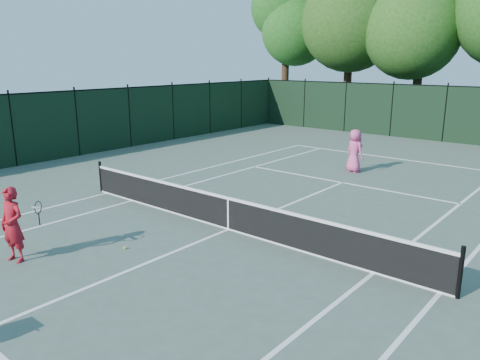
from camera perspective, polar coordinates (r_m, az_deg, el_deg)
The scene contains 16 objects.
ground at distance 12.58m, azimuth -1.41°, elevation -6.05°, with size 90.00×90.00×0.00m, color #4A5A4E.
sideline_doubles_left at distance 16.54m, azimuth -15.88°, elevation -1.54°, with size 0.10×23.77×0.01m, color white.
sideline_doubles_right at distance 10.15m, azimuth 23.22°, elevation -12.52°, with size 0.10×23.77×0.01m, color white.
sideline_singles_left at distance 15.46m, azimuth -12.98°, elevation -2.46°, with size 0.10×23.77×0.01m, color white.
sideline_singles_right at distance 10.54m, azimuth 16.00°, elevation -10.83°, with size 0.10×23.77×0.01m, color white.
baseline_far at distance 22.58m, azimuth 18.87°, elevation 2.44°, with size 10.97×0.10×0.01m, color white.
service_line_far at distance 17.68m, azimuth 12.37°, elevation -0.30°, with size 8.23×0.10×0.01m, color white.
center_service_line at distance 12.58m, azimuth -1.41°, elevation -6.04°, with size 0.10×12.80×0.01m, color white.
tennis_net at distance 12.42m, azimuth -1.43°, elevation -3.99°, with size 11.69×0.09×1.06m.
fence_far at distance 28.11m, azimuth 23.71°, elevation 7.33°, with size 24.00×0.05×3.00m, color black.
fence_left at distance 21.86m, azimuth -25.97°, elevation 5.37°, with size 0.05×36.00×3.00m, color black.
tree_0 at distance 36.97m, azimuth 5.72°, elevation 20.23°, with size 6.40×6.40×13.14m.
tree_2 at distance 32.66m, azimuth 21.58°, elevation 19.36°, with size 6.00×6.00×12.40m.
coach at distance 11.57m, azimuth -25.98°, elevation -4.92°, with size 0.86×0.77×1.71m.
player_pink at distance 19.34m, azimuth 13.79°, elevation 3.48°, with size 0.99×0.83×1.72m.
loose_ball_midcourt at distance 11.65m, azimuth -13.85°, elevation -8.03°, with size 0.07×0.07×0.07m, color #BCDF2D.
Camera 1 is at (7.77, -8.85, 4.41)m, focal length 35.00 mm.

